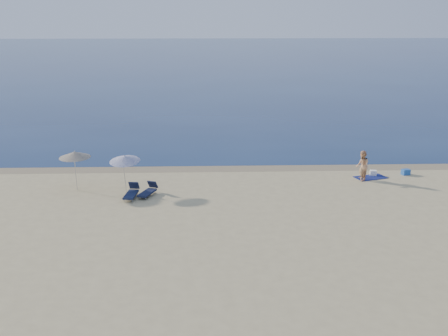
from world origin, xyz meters
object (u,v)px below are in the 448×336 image
object	(u,v)px
person_left	(363,166)
blue_cooler	(406,172)
person_right	(362,166)
umbrella_near	(125,159)

from	to	relation	value
person_left	blue_cooler	world-z (taller)	person_left
person_right	blue_cooler	distance (m)	3.32
person_right	person_left	bearing A→B (deg)	157.30
person_left	person_right	xyz separation A→B (m)	(-0.09, -0.15, 0.08)
person_right	blue_cooler	size ratio (longest dim) A/B	3.74
blue_cooler	umbrella_near	xyz separation A→B (m)	(-16.83, -2.69, 1.73)
person_left	person_right	bearing A→B (deg)	174.85
umbrella_near	person_left	bearing A→B (deg)	19.82
person_left	blue_cooler	distance (m)	3.18
person_right	umbrella_near	bearing A→B (deg)	-76.16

